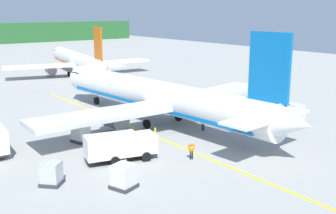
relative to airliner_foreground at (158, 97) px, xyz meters
The scene contains 12 objects.
airliner_foreground is the anchor object (origin of this frame).
airliner_mid_apron 43.13m from the airliner_foreground, 77.75° to the left, with size 31.17×37.55×10.75m.
service_truck_fuel 13.80m from the airliner_foreground, 140.85° to the right, with size 6.98×3.74×2.62m.
service_truck_catering 16.09m from the airliner_foreground, 38.71° to the right, with size 6.90×3.14×2.68m.
cargo_container_near 11.39m from the airliner_foreground, behind, with size 2.12×2.12×1.83m.
cargo_container_mid 19.70m from the airliner_foreground, 134.02° to the right, with size 2.25×2.25×2.10m.
cargo_container_far 20.65m from the airliner_foreground, 150.88° to the right, with size 2.30×2.30×2.03m.
crew_marshaller 13.57m from the airliner_foreground, 112.26° to the right, with size 0.59×0.38×1.71m.
crew_loader_left 7.04m from the airliner_foreground, 153.32° to the left, with size 0.27×0.63×1.78m.
crew_loader_right 6.70m from the airliner_foreground, 68.43° to the right, with size 0.46×0.52×1.60m.
crew_supervisor 8.05m from the airliner_foreground, 128.40° to the right, with size 0.44×0.54×1.63m.
apron_guide_line 6.66m from the airliner_foreground, 129.37° to the right, with size 0.30×60.00×0.01m, color yellow.
Camera 1 is at (-2.44, -24.83, 13.89)m, focal length 44.50 mm.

